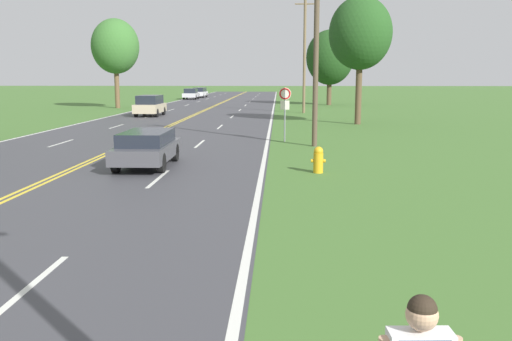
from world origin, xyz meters
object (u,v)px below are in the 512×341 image
(fire_hydrant, at_px, (318,160))
(tree_left_verge, at_px, (360,34))
(tree_right_cluster, at_px, (330,58))
(car_champagne_van_approaching, at_px, (150,105))
(car_dark_grey_hatchback_nearest, at_px, (147,147))
(car_white_suv_mid_far, at_px, (200,92))
(car_silver_sedan_mid_near, at_px, (191,94))
(tree_behind_sign, at_px, (115,47))
(traffic_sign, at_px, (285,101))

(fire_hydrant, height_order, tree_left_verge, tree_left_verge)
(tree_right_cluster, height_order, car_champagne_van_approaching, tree_right_cluster)
(car_dark_grey_hatchback_nearest, bearing_deg, car_white_suv_mid_far, -174.05)
(car_silver_sedan_mid_near, xyz_separation_m, car_white_suv_mid_far, (0.30, 6.93, 0.03))
(tree_behind_sign, bearing_deg, car_white_suv_mid_far, 81.88)
(fire_hydrant, relative_size, car_champagne_van_approaching, 0.22)
(fire_hydrant, relative_size, tree_left_verge, 0.11)
(car_dark_grey_hatchback_nearest, height_order, car_white_suv_mid_far, car_white_suv_mid_far)
(traffic_sign, relative_size, tree_right_cluster, 0.31)
(traffic_sign, distance_m, tree_behind_sign, 33.85)
(tree_right_cluster, bearing_deg, car_white_suv_mid_far, 128.93)
(car_dark_grey_hatchback_nearest, xyz_separation_m, car_champagne_van_approaching, (-5.89, 25.30, 0.18))
(car_silver_sedan_mid_near, bearing_deg, fire_hydrant, -167.31)
(car_silver_sedan_mid_near, bearing_deg, tree_right_cluster, -130.45)
(fire_hydrant, relative_size, car_dark_grey_hatchback_nearest, 0.22)
(tree_behind_sign, distance_m, car_white_suv_mid_far, 30.55)
(tree_left_verge, bearing_deg, car_champagne_van_approaching, 155.83)
(car_dark_grey_hatchback_nearest, relative_size, car_champagne_van_approaching, 1.01)
(tree_right_cluster, xyz_separation_m, car_white_suv_mid_far, (-18.15, 22.47, -4.52))
(tree_left_verge, height_order, tree_behind_sign, tree_behind_sign)
(car_dark_grey_hatchback_nearest, bearing_deg, traffic_sign, 146.67)
(fire_hydrant, xyz_separation_m, car_champagne_van_approaching, (-11.88, 26.31, 0.44))
(tree_behind_sign, xyz_separation_m, car_silver_sedan_mid_near, (3.95, 22.84, -5.42))
(fire_hydrant, bearing_deg, tree_left_verge, 78.12)
(tree_behind_sign, distance_m, tree_right_cluster, 23.58)
(tree_left_verge, relative_size, car_champagne_van_approaching, 2.06)
(tree_behind_sign, relative_size, car_white_suv_mid_far, 1.95)
(car_dark_grey_hatchback_nearest, bearing_deg, tree_right_cluster, 166.01)
(tree_behind_sign, bearing_deg, traffic_sign, -59.70)
(car_dark_grey_hatchback_nearest, xyz_separation_m, car_white_suv_mid_far, (-7.73, 66.51, 0.12))
(fire_hydrant, xyz_separation_m, tree_behind_sign, (-17.98, 37.76, 5.77))
(car_champagne_van_approaching, bearing_deg, traffic_sign, -147.56)
(tree_behind_sign, bearing_deg, car_champagne_van_approaching, -61.97)
(tree_behind_sign, bearing_deg, car_dark_grey_hatchback_nearest, -71.94)
(tree_right_cluster, bearing_deg, car_silver_sedan_mid_near, 139.90)
(tree_behind_sign, relative_size, tree_right_cluster, 1.07)
(tree_behind_sign, bearing_deg, tree_right_cluster, 18.04)
(tree_right_cluster, relative_size, car_white_suv_mid_far, 1.83)
(car_champagne_van_approaching, bearing_deg, car_silver_sedan_mid_near, 4.30)
(car_dark_grey_hatchback_nearest, height_order, car_silver_sedan_mid_near, car_silver_sedan_mid_near)
(fire_hydrant, height_order, car_dark_grey_hatchback_nearest, car_dark_grey_hatchback_nearest)
(car_silver_sedan_mid_near, bearing_deg, tree_left_verge, -156.79)
(fire_hydrant, distance_m, car_white_suv_mid_far, 68.91)
(traffic_sign, height_order, car_champagne_van_approaching, traffic_sign)
(traffic_sign, distance_m, car_silver_sedan_mid_near, 53.46)
(fire_hydrant, distance_m, tree_right_cluster, 45.54)
(car_champagne_van_approaching, bearing_deg, car_white_suv_mid_far, 3.27)
(fire_hydrant, relative_size, traffic_sign, 0.33)
(traffic_sign, xyz_separation_m, car_silver_sedan_mid_near, (-13.00, 51.84, -1.21))
(fire_hydrant, relative_size, car_white_suv_mid_far, 0.19)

